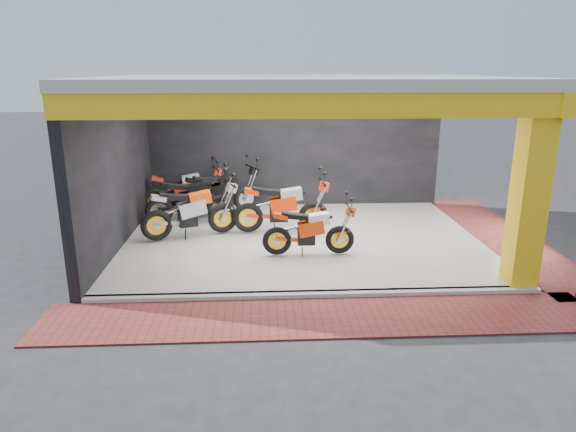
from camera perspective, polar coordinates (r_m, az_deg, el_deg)
The scene contains 17 objects.
ground at distance 10.04m, azimuth 2.51°, elevation -6.55°, with size 80.00×80.00×0.00m, color #2D2D30.
showroom_floor at distance 11.89m, azimuth 1.60°, elevation -2.62°, with size 8.00×6.00×0.10m, color silver.
showroom_ceiling at distance 11.26m, azimuth 1.74°, elevation 14.75°, with size 8.40×6.40×0.20m, color beige.
back_wall at distance 14.51m, azimuth 0.67°, elevation 7.71°, with size 8.20×0.20×3.50m, color black.
left_wall at distance 11.85m, azimuth -18.58°, elevation 4.98°, with size 0.20×6.20×3.50m, color black.
corner_column at distance 9.90m, azimuth 25.25°, elevation 2.22°, with size 0.50×0.50×3.50m, color yellow.
header_beam_front at distance 8.29m, azimuth 3.46°, elevation 12.18°, with size 8.40×0.30×0.40m, color yellow.
header_beam_right at distance 12.27m, azimuth 21.17°, elevation 12.41°, with size 0.30×6.40×0.40m, color yellow.
floor_kerb at distance 9.09m, azimuth 3.13°, elevation -8.73°, with size 8.00×0.20×0.10m, color silver.
paver_front at distance 8.41m, azimuth 3.69°, elevation -11.17°, with size 9.00×1.40×0.03m, color maroon.
paver_right at distance 13.17m, azimuth 22.92°, elevation -2.21°, with size 1.40×7.00×0.03m, color maroon.
moto_hero at distance 10.67m, azimuth 5.81°, elevation -1.13°, with size 2.02×0.75×1.24m, color #FA3F0A, non-canonical shape.
moto_row_a at distance 12.10m, azimuth 2.87°, elevation 1.56°, with size 2.39×0.88×1.46m, color #FB350A, non-canonical shape.
moto_row_b at distance 12.98m, azimuth -7.62°, elevation 2.31°, with size 2.31×0.85×1.41m, color black, non-canonical shape.
moto_row_c at distance 12.05m, azimuth -7.31°, elevation 1.33°, with size 2.36×0.87×1.44m, color #B0B3B8, non-canonical shape.
moto_row_d at distance 13.81m, azimuth -4.69°, elevation 3.37°, with size 2.41×0.89×1.47m, color black, non-canonical shape.
moto_row_e at distance 14.22m, azimuth -8.71°, elevation 3.41°, with size 2.25×0.83×1.38m, color red, non-canonical shape.
Camera 1 is at (-0.92, -9.22, 3.86)m, focal length 32.00 mm.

